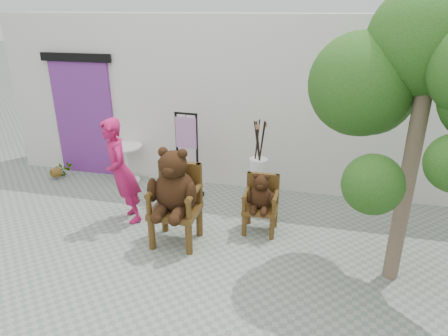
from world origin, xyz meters
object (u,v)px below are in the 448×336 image
(chair_big, at_px, (175,191))
(tree, at_px, (421,64))
(cafe_table, at_px, (127,159))
(stool_bucket, at_px, (258,169))
(person, at_px, (121,172))
(chair_small, at_px, (261,198))
(display_stand, at_px, (188,166))

(chair_big, bearing_deg, tree, 0.96)
(cafe_table, height_order, stool_bucket, stool_bucket)
(person, height_order, cafe_table, person)
(cafe_table, relative_size, stool_bucket, 0.48)
(cafe_table, relative_size, tree, 0.20)
(chair_small, distance_m, display_stand, 1.60)
(stool_bucket, distance_m, tree, 2.99)
(chair_big, height_order, cafe_table, chair_big)
(chair_big, bearing_deg, display_stand, 101.53)
(chair_big, relative_size, tree, 0.39)
(stool_bucket, bearing_deg, cafe_table, 171.39)
(tree, bearing_deg, chair_big, -179.04)
(chair_small, height_order, cafe_table, chair_small)
(chair_small, relative_size, display_stand, 0.61)
(tree, bearing_deg, display_stand, 156.68)
(cafe_table, bearing_deg, display_stand, -17.13)
(chair_big, bearing_deg, chair_small, 27.44)
(person, relative_size, stool_bucket, 1.13)
(cafe_table, height_order, tree, tree)
(chair_big, distance_m, stool_bucket, 1.69)
(chair_big, height_order, tree, tree)
(display_stand, height_order, stool_bucket, display_stand)
(chair_big, xyz_separation_m, display_stand, (-0.28, 1.37, -0.21))
(chair_small, distance_m, cafe_table, 2.99)
(chair_small, bearing_deg, cafe_table, 155.94)
(tree, bearing_deg, stool_bucket, 144.10)
(chair_big, distance_m, display_stand, 1.42)
(person, distance_m, stool_bucket, 2.17)
(display_stand, xyz_separation_m, tree, (3.08, -1.33, 1.96))
(chair_big, relative_size, cafe_table, 1.99)
(person, height_order, display_stand, person)
(stool_bucket, xyz_separation_m, tree, (1.87, -1.36, 1.90))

